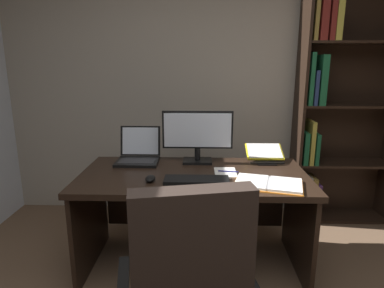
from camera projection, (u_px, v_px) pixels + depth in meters
wall_back at (217, 79)px, 3.21m from camera, size 4.64×0.12×2.61m
desk at (194, 195)px, 2.44m from camera, size 1.58×0.80×0.72m
bookshelf at (335, 106)px, 3.01m from camera, size 0.90×0.32×2.18m
monitor at (198, 136)px, 2.53m from camera, size 0.54×0.16×0.40m
laptop at (138, 155)px, 2.59m from camera, size 0.32×0.31×0.26m
keyboard at (197, 180)px, 2.15m from camera, size 0.42×0.15×0.02m
computer_mouse at (150, 179)px, 2.16m from camera, size 0.06×0.10×0.04m
reading_stand_with_book at (265, 154)px, 2.61m from camera, size 0.28×0.26×0.11m
open_binder at (268, 184)px, 2.09m from camera, size 0.47×0.36×0.02m
notepad at (225, 173)px, 2.32m from camera, size 0.15×0.21×0.01m
pen at (228, 171)px, 2.32m from camera, size 0.14×0.03×0.01m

